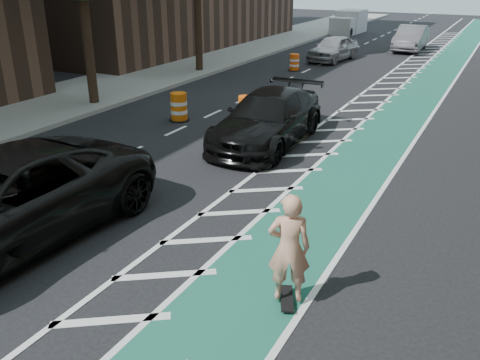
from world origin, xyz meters
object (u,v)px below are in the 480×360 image
Objects in this scene: skateboarder at (289,248)px; suv_far at (268,118)px; barrel_a at (179,108)px; suv_near at (0,202)px.

skateboarder is 8.11m from suv_far.
suv_far is (-3.70, 7.21, -0.23)m from skateboarder.
skateboarder is at bearing -46.89° from barrel_a.
suv_near reaches higher than suv_far.
skateboarder reaches higher than suv_near.
suv_far is 5.43× the size of barrel_a.
suv_near is 1.18× the size of suv_far.
suv_near is 6.43× the size of barrel_a.
suv_near is at bearing -105.68° from suv_far.
barrel_a is (-1.89, 8.77, -0.42)m from suv_near.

